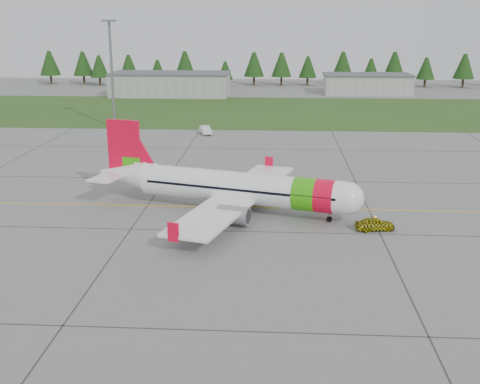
{
  "coord_description": "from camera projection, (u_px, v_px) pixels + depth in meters",
  "views": [
    {
      "loc": [
        -0.4,
        -56.61,
        20.45
      ],
      "look_at": [
        -4.12,
        3.35,
        3.16
      ],
      "focal_mm": 45.0,
      "sensor_mm": 36.0,
      "label": 1
    }
  ],
  "objects": [
    {
      "name": "floodlight_mast",
      "position": [
        112.0,
        76.0,
        114.69
      ],
      "size": [
        0.5,
        0.5,
        20.0
      ],
      "primitive_type": "cylinder",
      "color": "slate",
      "rests_on": "ground"
    },
    {
      "name": "hangar_east",
      "position": [
        367.0,
        84.0,
        170.9
      ],
      "size": [
        24.0,
        12.0,
        5.2
      ],
      "primitive_type": "cube",
      "color": "#A8A8A3",
      "rests_on": "ground"
    },
    {
      "name": "treeline",
      "position": [
        279.0,
        70.0,
        190.91
      ],
      "size": [
        160.0,
        8.0,
        10.0
      ],
      "primitive_type": null,
      "color": "#1C3F14",
      "rests_on": "ground"
    },
    {
      "name": "grass_strip",
      "position": [
        279.0,
        111.0,
        138.57
      ],
      "size": [
        320.0,
        50.0,
        0.03
      ],
      "primitive_type": "cube",
      "color": "#30561E",
      "rests_on": "ground"
    },
    {
      "name": "taxi_guideline",
      "position": [
        279.0,
        208.0,
        67.6
      ],
      "size": [
        120.0,
        0.25,
        0.02
      ],
      "primitive_type": "cube",
      "color": "gold",
      "rests_on": "ground"
    },
    {
      "name": "aircraft",
      "position": [
        235.0,
        188.0,
        65.76
      ],
      "size": [
        30.33,
        28.65,
        9.42
      ],
      "rotation": [
        0.0,
        0.0,
        -0.29
      ],
      "color": "white",
      "rests_on": "ground"
    },
    {
      "name": "service_van",
      "position": [
        205.0,
        122.0,
        110.57
      ],
      "size": [
        2.04,
        1.98,
        4.69
      ],
      "primitive_type": "imported",
      "rotation": [
        0.0,
        0.0,
        0.32
      ],
      "color": "white",
      "rests_on": "ground"
    },
    {
      "name": "hangar_west",
      "position": [
        171.0,
        85.0,
        166.39
      ],
      "size": [
        32.0,
        14.0,
        6.0
      ],
      "primitive_type": "cube",
      "color": "#A8A8A3",
      "rests_on": "ground"
    },
    {
      "name": "follow_me_car",
      "position": [
        376.0,
        212.0,
        60.02
      ],
      "size": [
        1.58,
        1.77,
        3.91
      ],
      "primitive_type": "imported",
      "rotation": [
        0.0,
        0.0,
        1.74
      ],
      "color": "yellow",
      "rests_on": "ground"
    },
    {
      "name": "ground",
      "position": [
        279.0,
        232.0,
        59.93
      ],
      "size": [
        320.0,
        320.0,
        0.0
      ],
      "primitive_type": "plane",
      "color": "gray",
      "rests_on": "ground"
    }
  ]
}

